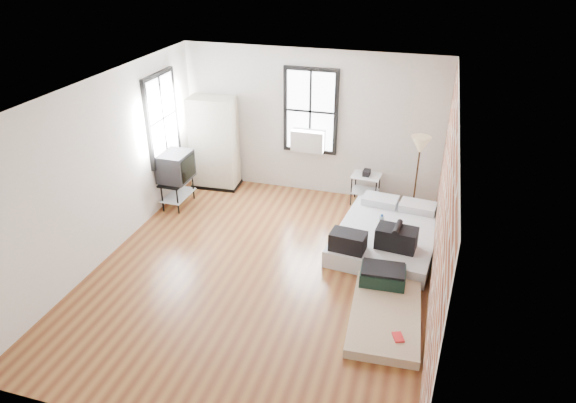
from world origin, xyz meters
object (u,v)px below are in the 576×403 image
(mattress_main, at_px, (387,235))
(floor_lamp, at_px, (420,150))
(wardrobe, at_px, (214,143))
(side_table, at_px, (366,181))
(mattress_bare, at_px, (385,304))
(tv_stand, at_px, (176,168))

(mattress_main, xyz_separation_m, floor_lamp, (0.34, 1.06, 1.14))
(wardrobe, relative_size, side_table, 2.67)
(wardrobe, bearing_deg, floor_lamp, -6.57)
(floor_lamp, bearing_deg, wardrobe, 176.44)
(mattress_bare, height_order, tv_stand, tv_stand)
(mattress_main, xyz_separation_m, wardrobe, (-3.61, 1.30, 0.73))
(mattress_main, height_order, side_table, side_table)
(wardrobe, bearing_deg, side_table, -1.69)
(side_table, height_order, tv_stand, tv_stand)
(mattress_main, distance_m, floor_lamp, 1.59)
(wardrobe, height_order, side_table, wardrobe)
(side_table, relative_size, floor_lamp, 0.44)
(floor_lamp, bearing_deg, side_table, 160.97)
(mattress_main, bearing_deg, floor_lamp, 78.39)
(mattress_bare, relative_size, tv_stand, 1.67)
(wardrobe, xyz_separation_m, floor_lamp, (3.95, -0.25, 0.41))
(mattress_main, bearing_deg, mattress_bare, -78.13)
(mattress_main, height_order, tv_stand, tv_stand)
(wardrobe, distance_m, floor_lamp, 3.98)
(wardrobe, distance_m, tv_stand, 1.07)
(tv_stand, bearing_deg, mattress_bare, -25.51)
(mattress_bare, distance_m, wardrobe, 4.92)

